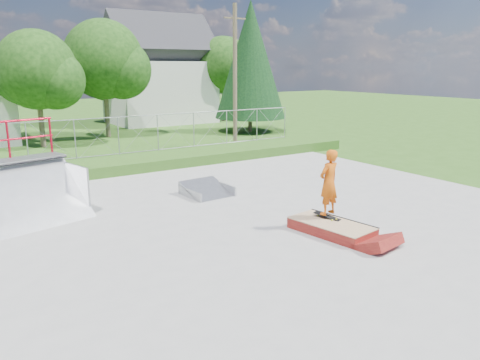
% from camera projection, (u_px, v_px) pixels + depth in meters
% --- Properties ---
extents(ground, '(120.00, 120.00, 0.00)m').
position_uv_depth(ground, '(240.00, 225.00, 13.84)').
color(ground, '#305819').
rests_on(ground, ground).
extents(concrete_pad, '(20.00, 16.00, 0.04)m').
position_uv_depth(concrete_pad, '(240.00, 225.00, 13.83)').
color(concrete_pad, gray).
rests_on(concrete_pad, ground).
extents(grass_berm, '(24.00, 3.00, 0.50)m').
position_uv_depth(grass_berm, '(127.00, 163.00, 21.50)').
color(grass_berm, '#305819').
rests_on(grass_berm, ground).
extents(grind_box, '(1.47, 2.49, 0.35)m').
position_uv_depth(grind_box, '(331.00, 228.00, 13.05)').
color(grind_box, maroon).
rests_on(grind_box, concrete_pad).
extents(quarter_pipe, '(3.47, 3.13, 2.95)m').
position_uv_depth(quarter_pipe, '(28.00, 173.00, 13.95)').
color(quarter_pipe, '#94969C').
rests_on(quarter_pipe, concrete_pad).
extents(flat_bank_ramp, '(1.60, 1.69, 0.46)m').
position_uv_depth(flat_bank_ramp, '(207.00, 190.00, 16.95)').
color(flat_bank_ramp, '#94969C').
rests_on(flat_bank_ramp, concrete_pad).
extents(skateboard, '(0.49, 0.82, 0.13)m').
position_uv_depth(skateboard, '(327.00, 216.00, 13.39)').
color(skateboard, black).
rests_on(skateboard, grind_box).
extents(skater, '(0.74, 0.54, 1.87)m').
position_uv_depth(skater, '(329.00, 185.00, 13.17)').
color(skater, '#DB5B10').
rests_on(skater, grind_box).
extents(chain_link_fence, '(20.00, 0.06, 1.80)m').
position_uv_depth(chain_link_fence, '(118.00, 136.00, 22.05)').
color(chain_link_fence, '#969A9E').
rests_on(chain_link_fence, grass_berm).
extents(gable_house, '(8.40, 6.08, 8.94)m').
position_uv_depth(gable_house, '(160.00, 76.00, 38.87)').
color(gable_house, silver).
rests_on(gable_house, ground).
extents(utility_pole, '(0.24, 0.24, 8.00)m').
position_uv_depth(utility_pole, '(235.00, 77.00, 26.65)').
color(utility_pole, brown).
rests_on(utility_pole, ground).
extents(tree_left_near, '(4.76, 4.48, 6.65)m').
position_uv_depth(tree_left_near, '(42.00, 73.00, 26.41)').
color(tree_left_near, brown).
rests_on(tree_left_near, ground).
extents(tree_center, '(5.44, 5.12, 7.60)m').
position_uv_depth(tree_center, '(109.00, 63.00, 30.29)').
color(tree_center, brown).
rests_on(tree_center, ground).
extents(tree_right_far, '(5.10, 4.80, 7.12)m').
position_uv_depth(tree_right_far, '(227.00, 67.00, 39.73)').
color(tree_right_far, brown).
rests_on(tree_right_far, ground).
extents(tree_back_mid, '(4.08, 3.84, 5.70)m').
position_uv_depth(tree_back_mid, '(108.00, 79.00, 38.41)').
color(tree_back_mid, brown).
rests_on(tree_back_mid, ground).
extents(conifer_tree, '(5.04, 5.04, 9.10)m').
position_uv_depth(conifer_tree, '(250.00, 60.00, 32.86)').
color(conifer_tree, brown).
rests_on(conifer_tree, ground).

